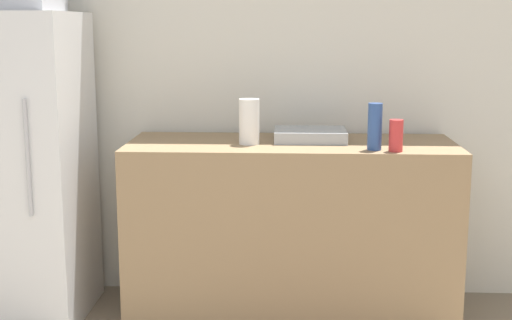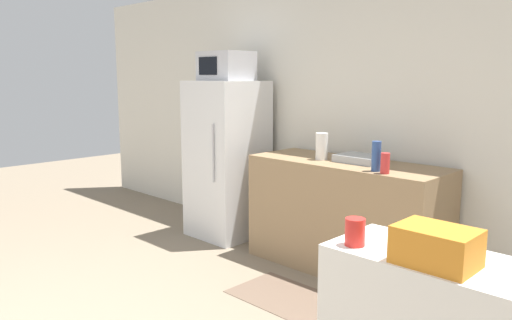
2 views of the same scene
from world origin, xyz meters
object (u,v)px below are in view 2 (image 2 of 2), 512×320
object	(u,v)px
bottle_tall	(376,156)
bottle_short	(385,163)
jar	(355,232)
paper_towel_roll	(322,146)
basket	(436,246)
refrigerator	(227,159)
microwave	(226,66)

from	to	relation	value
bottle_tall	bottle_short	world-z (taller)	bottle_tall
jar	paper_towel_roll	bearing A→B (deg)	129.93
bottle_tall	basket	distance (m)	2.10
bottle_short	basket	bearing A→B (deg)	-55.27
refrigerator	jar	xyz separation A→B (m)	(2.76, -1.86, 0.27)
microwave	jar	size ratio (longest dim) A/B	4.60
jar	paper_towel_roll	size ratio (longest dim) A/B	0.46
basket	bottle_short	bearing A→B (deg)	124.73
refrigerator	bottle_tall	bearing A→B (deg)	-4.62
bottle_tall	paper_towel_roll	bearing A→B (deg)	166.91
refrigerator	jar	world-z (taller)	refrigerator
refrigerator	bottle_tall	world-z (taller)	refrigerator
bottle_tall	paper_towel_roll	xyz separation A→B (m)	(-0.61, 0.14, 0.00)
microwave	bottle_tall	world-z (taller)	microwave
refrigerator	basket	distance (m)	3.58
microwave	bottle_short	distance (m)	2.06
bottle_tall	basket	xyz separation A→B (m)	(1.24, -1.69, 0.03)
microwave	paper_towel_roll	size ratio (longest dim) A/B	2.10
bottle_tall	refrigerator	bearing A→B (deg)	175.38
refrigerator	jar	size ratio (longest dim) A/B	15.22
basket	paper_towel_roll	size ratio (longest dim) A/B	1.13
bottle_tall	jar	size ratio (longest dim) A/B	2.16
bottle_short	basket	xyz separation A→B (m)	(1.15, -1.65, 0.06)
microwave	bottle_tall	distance (m)	1.95
bottle_tall	jar	xyz separation A→B (m)	(0.94, -1.71, 0.01)
bottle_short	jar	distance (m)	1.87
bottle_short	jar	bearing A→B (deg)	-63.34
bottle_tall	bottle_short	xyz separation A→B (m)	(0.10, -0.04, -0.04)
bottle_short	basket	distance (m)	2.01
basket	jar	world-z (taller)	basket
refrigerator	bottle_short	distance (m)	1.94
microwave	paper_towel_roll	bearing A→B (deg)	-0.14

